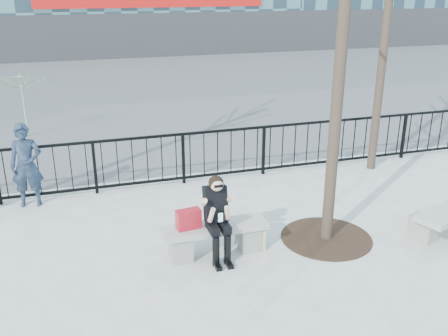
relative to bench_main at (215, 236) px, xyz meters
name	(u,v)px	position (x,y,z in m)	size (l,w,h in m)	color
ground	(215,253)	(0.00, 0.00, -0.30)	(120.00, 120.00, 0.00)	#9A9A95
street_surface	(115,82)	(0.00, 15.00, -0.30)	(60.00, 23.00, 0.01)	#474747
railing	(174,159)	(0.00, 3.00, 0.25)	(14.00, 0.06, 1.10)	black
tree_grate	(326,238)	(1.90, -0.10, -0.29)	(1.50, 1.50, 0.02)	black
bench_main	(215,236)	(0.00, 0.00, 0.00)	(1.65, 0.46, 0.49)	slate
seated_woman	(218,219)	(0.00, -0.16, 0.37)	(0.50, 0.64, 1.34)	black
handbag	(188,219)	(-0.41, 0.02, 0.34)	(0.37, 0.17, 0.30)	#A6141F
shopping_bag	(253,239)	(0.61, -0.07, -0.12)	(0.39, 0.14, 0.37)	beige
standing_man	(27,165)	(-2.83, 2.79, 0.50)	(0.59, 0.39, 1.61)	black
vendor_umbrella	(24,105)	(-3.12, 7.60, 0.58)	(1.92, 1.96, 1.76)	#EEF937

